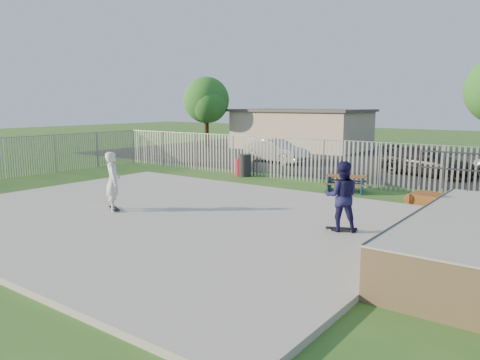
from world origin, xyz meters
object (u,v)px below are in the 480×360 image
Objects in this scene: picnic_table at (345,183)px; tree_left at (206,100)px; car_dark at (427,162)px; skater_white at (113,181)px; trash_bin_grey at (244,165)px; skater_navy at (342,196)px; trash_bin_red at (240,167)px; funbox at (444,201)px; car_silver at (276,151)px.

tree_left is at bearing 127.70° from picnic_table.
car_dark is 2.54× the size of skater_white.
car_dark is (1.47, 6.49, 0.38)m from picnic_table.
picnic_table is 21.31m from tree_left.
picnic_table is at bearing -9.09° from trash_bin_grey.
trash_bin_grey is 0.23× the size of car_dark.
picnic_table is 1.74× the size of trash_bin_grey.
car_dark is 12.80m from skater_navy.
skater_navy is at bearing -160.44° from car_dark.
tree_left is at bearing -67.54° from skater_navy.
trash_bin_red is 9.42m from car_dark.
funbox is at bearing -102.39° from skater_white.
trash_bin_red is 11.25m from skater_navy.
skater_white reaches higher than car_silver.
picnic_table is at bearing -82.67° from skater_white.
car_silver is 16.24m from skater_navy.
car_silver is at bearing 120.41° from picnic_table.
skater_white reaches higher than trash_bin_grey.
trash_bin_grey is 0.19× the size of tree_left.
car_dark reaches higher than picnic_table.
trash_bin_grey is 0.58× the size of skater_white.
skater_white reaches higher than car_dark.
picnic_table is at bearing 174.33° from funbox.
car_silver is (-11.47, 7.12, 0.53)m from funbox.
tree_left reaches higher than trash_bin_grey.
picnic_table is 9.46m from skater_white.
skater_navy reaches higher than car_dark.
tree_left reaches higher than skater_white.
tree_left is (-18.97, 5.13, 3.18)m from car_dark.
car_dark is (7.54, 5.64, 0.29)m from trash_bin_red.
car_silver is at bearing 151.84° from funbox.
picnic_table reaches higher than funbox.
trash_bin_grey reaches higher than trash_bin_red.
trash_bin_red is at bearing 175.14° from funbox.
trash_bin_red is at bearing -65.16° from skater_navy.
skater_navy reaches higher than picnic_table.
tree_left is (-11.44, 10.77, 3.47)m from trash_bin_red.
trash_bin_grey is 5.76m from car_silver.
skater_white is at bearing 172.65° from car_dark.
tree_left is at bearing 136.73° from trash_bin_red.
trash_bin_red is at bearing 141.16° from car_dark.
tree_left reaches higher than funbox.
car_dark reaches higher than trash_bin_grey.
tree_left is (-11.65, 10.68, 3.35)m from trash_bin_grey.
skater_navy is at bearing -85.83° from picnic_table.
car_dark is 2.54× the size of skater_navy.
skater_white is at bearing -9.51° from skater_navy.
car_silver reaches higher than funbox.
trash_bin_grey is at bearing -154.49° from car_silver.
tree_left is at bearing 89.21° from car_dark.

